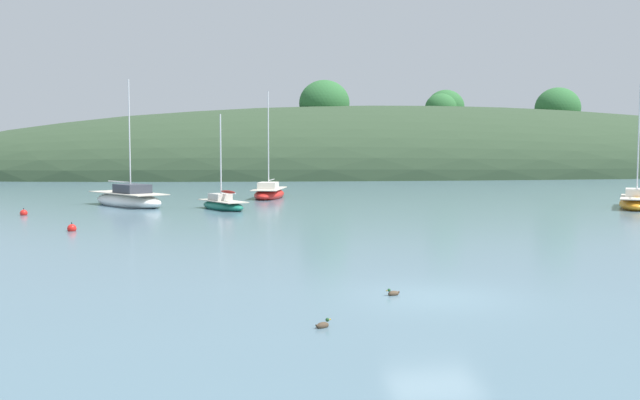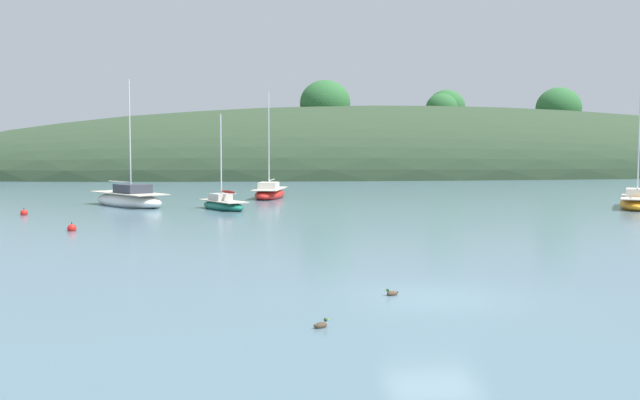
% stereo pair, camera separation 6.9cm
% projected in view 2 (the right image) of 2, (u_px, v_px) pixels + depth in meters
% --- Properties ---
extents(ground_plane, '(400.00, 400.00, 0.00)m').
position_uv_depth(ground_plane, '(433.00, 298.00, 18.94)').
color(ground_plane, slate).
extents(far_shoreline_hill, '(150.00, 36.00, 24.53)m').
position_uv_depth(far_shoreline_hill, '(418.00, 175.00, 106.05)').
color(far_shoreline_hill, '#2D422B').
rests_on(far_shoreline_hill, ground).
extents(sailboat_orange_cutter, '(5.29, 6.53, 8.56)m').
position_uv_depth(sailboat_orange_cutter, '(637.00, 202.00, 47.52)').
color(sailboat_orange_cutter, orange).
rests_on(sailboat_orange_cutter, ground).
extents(sailboat_yellow_far, '(6.61, 7.95, 9.08)m').
position_uv_depth(sailboat_yellow_far, '(129.00, 199.00, 49.32)').
color(sailboat_yellow_far, white).
rests_on(sailboat_yellow_far, ground).
extents(sailboat_white_near, '(3.58, 5.04, 6.47)m').
position_uv_depth(sailboat_white_near, '(223.00, 204.00, 46.55)').
color(sailboat_white_near, '#196B56').
rests_on(sailboat_white_near, ground).
extents(sailboat_grey_yawl, '(3.77, 6.83, 8.85)m').
position_uv_depth(sailboat_grey_yawl, '(270.00, 193.00, 57.19)').
color(sailboat_grey_yawl, red).
rests_on(sailboat_grey_yawl, ground).
extents(mooring_buoy_inner, '(0.44, 0.44, 0.54)m').
position_uv_depth(mooring_buoy_inner, '(72.00, 229.00, 34.28)').
color(mooring_buoy_inner, red).
rests_on(mooring_buoy_inner, ground).
extents(mooring_buoy_outer, '(0.44, 0.44, 0.54)m').
position_uv_depth(mooring_buoy_outer, '(24.00, 213.00, 42.44)').
color(mooring_buoy_outer, red).
rests_on(mooring_buoy_outer, ground).
extents(duck_lead, '(0.42, 0.29, 0.24)m').
position_uv_depth(duck_lead, '(392.00, 293.00, 19.25)').
color(duck_lead, '#473828').
rests_on(duck_lead, ground).
extents(duck_straggler, '(0.40, 0.33, 0.24)m').
position_uv_depth(duck_straggler, '(321.00, 325.00, 15.78)').
color(duck_straggler, '#473828').
rests_on(duck_straggler, ground).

